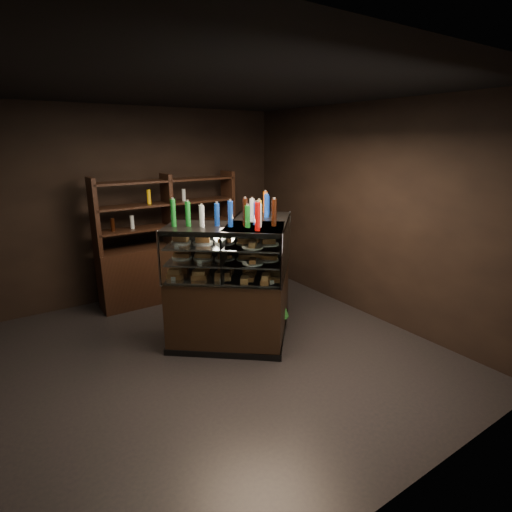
{
  "coord_description": "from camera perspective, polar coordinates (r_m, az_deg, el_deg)",
  "views": [
    {
      "loc": [
        -1.94,
        -3.84,
        2.48
      ],
      "look_at": [
        0.6,
        -0.05,
        1.16
      ],
      "focal_mm": 28.0,
      "sensor_mm": 36.0,
      "label": 1
    }
  ],
  "objects": [
    {
      "name": "back_shelving",
      "position": [
        6.59,
        -12.08,
        -0.72
      ],
      "size": [
        2.25,
        0.44,
        2.0
      ],
      "rotation": [
        0.0,
        0.0,
        0.01
      ],
      "color": "black",
      "rests_on": "ground"
    },
    {
      "name": "display_case",
      "position": [
        5.11,
        -1.88,
        -6.56
      ],
      "size": [
        2.02,
        1.52,
        1.54
      ],
      "rotation": [
        0.0,
        0.0,
        0.08
      ],
      "color": "black",
      "rests_on": "ground"
    },
    {
      "name": "room_shell",
      "position": [
        4.34,
        -7.07,
        8.84
      ],
      "size": [
        5.02,
        5.02,
        3.01
      ],
      "color": "black",
      "rests_on": "ground"
    },
    {
      "name": "ground",
      "position": [
        4.97,
        -6.28,
        -13.95
      ],
      "size": [
        5.0,
        5.0,
        0.0
      ],
      "primitive_type": "plane",
      "color": "black",
      "rests_on": "ground"
    },
    {
      "name": "bottles_top",
      "position": [
        4.78,
        -2.02,
        6.38
      ],
      "size": [
        1.41,
        0.92,
        0.3
      ],
      "color": "#D8590A",
      "rests_on": "display_case"
    },
    {
      "name": "food_display",
      "position": [
        4.89,
        -1.93,
        0.68
      ],
      "size": [
        1.59,
        1.06,
        0.47
      ],
      "color": "#B57A41",
      "rests_on": "display_case"
    },
    {
      "name": "potted_conifer",
      "position": [
        5.44,
        2.91,
        -6.06
      ],
      "size": [
        0.35,
        0.35,
        0.75
      ],
      "rotation": [
        0.0,
        0.0,
        -0.06
      ],
      "color": "black",
      "rests_on": "ground"
    }
  ]
}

